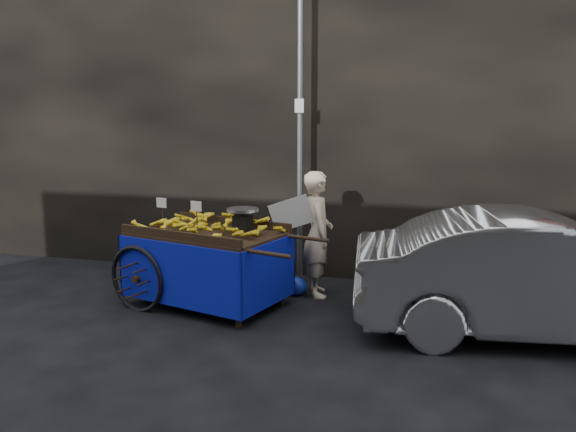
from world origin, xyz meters
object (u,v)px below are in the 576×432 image
(plastic_bag, at_px, (297,286))
(parked_car, at_px, (546,276))
(vendor, at_px, (318,234))
(banana_cart, at_px, (203,239))

(plastic_bag, bearing_deg, parked_car, -13.11)
(plastic_bag, xyz_separation_m, parked_car, (2.80, -0.65, 0.52))
(vendor, xyz_separation_m, plastic_bag, (-0.25, -0.10, -0.68))
(vendor, distance_m, parked_car, 2.67)
(banana_cart, height_order, vendor, vendor)
(banana_cart, distance_m, parked_car, 3.81)
(banana_cart, bearing_deg, vendor, 44.76)
(plastic_bag, height_order, parked_car, parked_car)
(banana_cart, relative_size, parked_car, 0.67)
(plastic_bag, distance_m, parked_car, 2.92)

